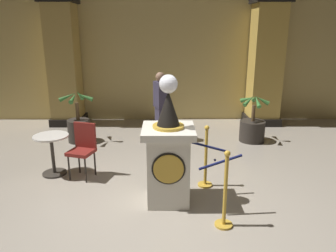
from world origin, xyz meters
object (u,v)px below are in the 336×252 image
Objects in this scene: pedestal_clock at (168,155)px; stanchion_near at (224,200)px; potted_palm_left at (78,127)px; cafe_chair_red at (83,145)px; potted_palm_right at (252,128)px; stanchion_far at (205,165)px; cafe_table at (52,149)px; bystander_guest at (160,105)px.

pedestal_clock is 1.06m from stanchion_near.
potted_palm_left is 1.97m from cafe_chair_red.
potted_palm_right reaches higher than stanchion_near.
stanchion_far is 0.86× the size of potted_palm_left.
cafe_chair_red is at bearing 144.57° from stanchion_near.
pedestal_clock is 1.57× the size of potted_palm_left.
bystander_guest is at bearing 44.82° from cafe_table.
cafe_table is at bearing 172.26° from cafe_chair_red.
stanchion_near is 0.95× the size of potted_palm_right.
cafe_table is 0.77× the size of cafe_chair_red.
cafe_chair_red is at bearing -7.74° from cafe_table.
bystander_guest reaches higher than stanchion_far.
cafe_chair_red is at bearing -73.14° from potted_palm_left.
stanchion_near is at bearing -109.90° from potted_palm_right.
bystander_guest is (-2.13, 0.09, 0.53)m from potted_palm_right.
stanchion_near is 0.87× the size of potted_palm_left.
potted_palm_left is 1.96m from bystander_guest.
potted_palm_right is at bearing 28.44° from cafe_chair_red.
potted_palm_right is 2.20m from bystander_guest.
bystander_guest is at bearing 93.07° from pedestal_clock.
stanchion_far is at bearing -10.20° from cafe_table.
pedestal_clock reaches higher than potted_palm_left.
cafe_table is 0.59m from cafe_chair_red.
potted_palm_left is 1.28× the size of cafe_chair_red.
potted_palm_left is 1.67× the size of cafe_table.
potted_palm_right is at bearing 0.01° from potted_palm_left.
bystander_guest is at bearing 104.03° from stanchion_near.
cafe_chair_red is (-2.10, 0.40, 0.20)m from stanchion_far.
potted_palm_right is 3.94m from cafe_chair_red.
bystander_guest is 2.38m from cafe_chair_red.
potted_palm_left reaches higher than stanchion_far.
cafe_table is (-4.03, -1.79, 0.16)m from potted_palm_right.
potted_palm_right is (1.36, 2.27, -0.05)m from stanchion_far.
bystander_guest is at bearing 2.82° from potted_palm_left.
bystander_guest reaches higher than cafe_chair_red.
bystander_guest is (-0.15, 2.86, 0.10)m from pedestal_clock.
bystander_guest reaches higher than stanchion_near.
pedestal_clock is at bearing -53.52° from potted_palm_left.
cafe_table is (-2.78, 1.65, 0.09)m from stanchion_near.
potted_palm_right is (4.02, 0.00, -0.03)m from potted_palm_left.
potted_palm_left is 4.02m from potted_palm_right.
stanchion_far is at bearing -71.92° from bystander_guest.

